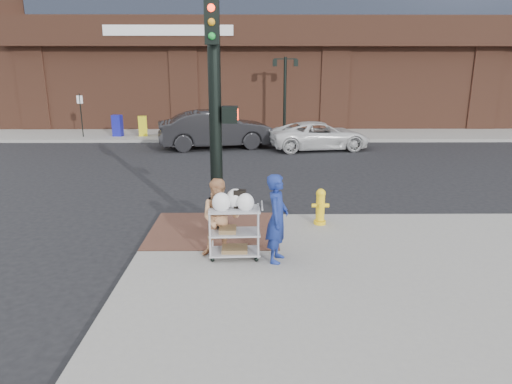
{
  "coord_description": "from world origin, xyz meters",
  "views": [
    {
      "loc": [
        0.25,
        -8.63,
        3.64
      ],
      "look_at": [
        0.33,
        0.07,
        1.25
      ],
      "focal_mm": 32.0,
      "sensor_mm": 36.0,
      "label": 1
    }
  ],
  "objects_px": {
    "traffic_signal_pole": "(216,108)",
    "sedan_dark": "(216,130)",
    "fire_hydrant": "(320,206)",
    "lamp_post": "(285,87)",
    "woman_blue": "(277,218)",
    "pedestrian_tan": "(220,218)",
    "minivan_white": "(320,136)",
    "utility_cart": "(235,228)"
  },
  "relations": [
    {
      "from": "traffic_signal_pole",
      "to": "sedan_dark",
      "type": "bearing_deg",
      "value": 94.58
    },
    {
      "from": "traffic_signal_pole",
      "to": "fire_hydrant",
      "type": "bearing_deg",
      "value": 12.79
    },
    {
      "from": "fire_hydrant",
      "to": "sedan_dark",
      "type": "bearing_deg",
      "value": 106.17
    },
    {
      "from": "lamp_post",
      "to": "traffic_signal_pole",
      "type": "bearing_deg",
      "value": -99.24
    },
    {
      "from": "woman_blue",
      "to": "lamp_post",
      "type": "bearing_deg",
      "value": 10.12
    },
    {
      "from": "lamp_post",
      "to": "pedestrian_tan",
      "type": "relative_size",
      "value": 2.65
    },
    {
      "from": "minivan_white",
      "to": "fire_hydrant",
      "type": "relative_size",
      "value": 5.43
    },
    {
      "from": "pedestrian_tan",
      "to": "utility_cart",
      "type": "height_order",
      "value": "pedestrian_tan"
    },
    {
      "from": "utility_cart",
      "to": "fire_hydrant",
      "type": "distance_m",
      "value": 2.68
    },
    {
      "from": "fire_hydrant",
      "to": "traffic_signal_pole",
      "type": "bearing_deg",
      "value": -167.21
    },
    {
      "from": "traffic_signal_pole",
      "to": "woman_blue",
      "type": "bearing_deg",
      "value": -52.16
    },
    {
      "from": "sedan_dark",
      "to": "traffic_signal_pole",
      "type": "bearing_deg",
      "value": 171.86
    },
    {
      "from": "woman_blue",
      "to": "sedan_dark",
      "type": "bearing_deg",
      "value": 23.68
    },
    {
      "from": "traffic_signal_pole",
      "to": "minivan_white",
      "type": "xyz_separation_m",
      "value": [
        3.81,
        11.2,
        -2.2
      ]
    },
    {
      "from": "traffic_signal_pole",
      "to": "minivan_white",
      "type": "height_order",
      "value": "traffic_signal_pole"
    },
    {
      "from": "lamp_post",
      "to": "utility_cart",
      "type": "height_order",
      "value": "lamp_post"
    },
    {
      "from": "lamp_post",
      "to": "fire_hydrant",
      "type": "height_order",
      "value": "lamp_post"
    },
    {
      "from": "woman_blue",
      "to": "pedestrian_tan",
      "type": "relative_size",
      "value": 1.09
    },
    {
      "from": "lamp_post",
      "to": "utility_cart",
      "type": "xyz_separation_m",
      "value": [
        -2.08,
        -16.6,
        -1.87
      ]
    },
    {
      "from": "sedan_dark",
      "to": "fire_hydrant",
      "type": "xyz_separation_m",
      "value": [
        3.22,
        -11.1,
        -0.29
      ]
    },
    {
      "from": "pedestrian_tan",
      "to": "sedan_dark",
      "type": "bearing_deg",
      "value": 95.04
    },
    {
      "from": "traffic_signal_pole",
      "to": "pedestrian_tan",
      "type": "relative_size",
      "value": 3.31
    },
    {
      "from": "woman_blue",
      "to": "sedan_dark",
      "type": "height_order",
      "value": "woman_blue"
    },
    {
      "from": "lamp_post",
      "to": "pedestrian_tan",
      "type": "height_order",
      "value": "lamp_post"
    },
    {
      "from": "pedestrian_tan",
      "to": "minivan_white",
      "type": "xyz_separation_m",
      "value": [
        3.69,
        12.49,
        -0.27
      ]
    },
    {
      "from": "traffic_signal_pole",
      "to": "utility_cart",
      "type": "relative_size",
      "value": 3.81
    },
    {
      "from": "sedan_dark",
      "to": "fire_hydrant",
      "type": "distance_m",
      "value": 11.56
    },
    {
      "from": "sedan_dark",
      "to": "fire_hydrant",
      "type": "relative_size",
      "value": 6.26
    },
    {
      "from": "lamp_post",
      "to": "woman_blue",
      "type": "bearing_deg",
      "value": -94.41
    },
    {
      "from": "sedan_dark",
      "to": "minivan_white",
      "type": "relative_size",
      "value": 1.15
    },
    {
      "from": "utility_cart",
      "to": "fire_hydrant",
      "type": "relative_size",
      "value": 1.57
    },
    {
      "from": "traffic_signal_pole",
      "to": "lamp_post",
      "type": "bearing_deg",
      "value": 80.76
    },
    {
      "from": "pedestrian_tan",
      "to": "utility_cart",
      "type": "relative_size",
      "value": 1.15
    },
    {
      "from": "fire_hydrant",
      "to": "woman_blue",
      "type": "bearing_deg",
      "value": -118.28
    },
    {
      "from": "sedan_dark",
      "to": "utility_cart",
      "type": "xyz_separation_m",
      "value": [
        1.33,
        -12.99,
        -0.12
      ]
    },
    {
      "from": "minivan_white",
      "to": "sedan_dark",
      "type": "bearing_deg",
      "value": 75.92
    },
    {
      "from": "utility_cart",
      "to": "pedestrian_tan",
      "type": "bearing_deg",
      "value": 161.39
    },
    {
      "from": "pedestrian_tan",
      "to": "fire_hydrant",
      "type": "bearing_deg",
      "value": 40.19
    },
    {
      "from": "lamp_post",
      "to": "fire_hydrant",
      "type": "bearing_deg",
      "value": -90.74
    },
    {
      "from": "traffic_signal_pole",
      "to": "fire_hydrant",
      "type": "xyz_separation_m",
      "value": [
        2.29,
        0.52,
        -2.25
      ]
    },
    {
      "from": "lamp_post",
      "to": "woman_blue",
      "type": "height_order",
      "value": "lamp_post"
    },
    {
      "from": "woman_blue",
      "to": "minivan_white",
      "type": "xyz_separation_m",
      "value": [
        2.62,
        12.73,
        -0.34
      ]
    }
  ]
}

